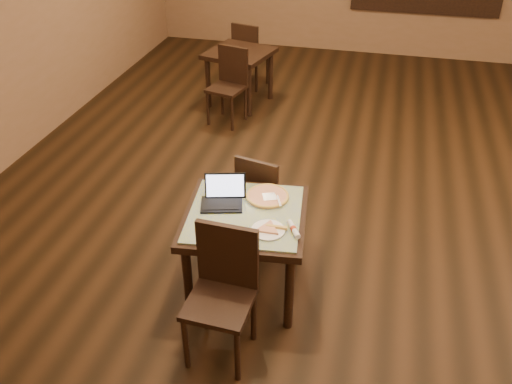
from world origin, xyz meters
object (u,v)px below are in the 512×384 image
(chair_main_far, at_px, (261,195))
(laptop, at_px, (223,196))
(tiled_table, at_px, (245,224))
(other_table_b_chair_far, at_px, (248,52))
(chair_main_near, at_px, (223,286))
(other_table_b, at_px, (239,60))
(other_table_b_chair_near, at_px, (230,81))
(pizza_pan, at_px, (267,197))

(chair_main_far, distance_m, laptop, 0.63)
(tiled_table, height_order, other_table_b_chair_far, other_table_b_chair_far)
(chair_main_near, distance_m, other_table_b, 4.33)
(tiled_table, bearing_deg, chair_main_far, 85.24)
(tiled_table, xyz_separation_m, other_table_b_chair_near, (-1.01, 3.04, -0.12))
(other_table_b_chair_far, bearing_deg, chair_main_far, 120.29)
(tiled_table, distance_m, chair_main_far, 0.64)
(other_table_b, height_order, other_table_b_chair_near, other_table_b_chair_near)
(chair_main_near, relative_size, other_table_b_chair_near, 1.06)
(other_table_b, relative_size, other_table_b_chair_near, 1.00)
(chair_main_near, height_order, other_table_b_chair_near, chair_main_near)
(other_table_b, bearing_deg, other_table_b_chair_far, 106.10)
(other_table_b_chair_near, bearing_deg, other_table_b_chair_far, 106.10)
(tiled_table, relative_size, chair_main_near, 1.01)
(other_table_b, xyz_separation_m, other_table_b_chair_near, (0.02, -0.56, -0.07))
(other_table_b_chair_near, bearing_deg, pizza_pan, -53.98)
(laptop, height_order, other_table_b_chair_near, laptop)
(other_table_b_chair_near, bearing_deg, chair_main_near, -60.44)
(pizza_pan, bearing_deg, other_table_b_chair_far, 106.63)
(tiled_table, bearing_deg, chair_main_near, -96.03)
(other_table_b_chair_near, distance_m, other_table_b_chair_far, 1.12)
(other_table_b, bearing_deg, laptop, -62.62)
(pizza_pan, height_order, other_table_b_chair_near, other_table_b_chair_near)
(laptop, xyz_separation_m, other_table_b, (-0.83, 3.50, -0.20))
(other_table_b_chair_near, relative_size, other_table_b_chair_far, 1.00)
(chair_main_far, distance_m, other_table_b_chair_far, 3.68)
(laptop, xyz_separation_m, other_table_b_chair_far, (-0.85, 4.06, -0.28))
(tiled_table, distance_m, pizza_pan, 0.29)
(tiled_table, height_order, other_table_b_chair_near, other_table_b_chair_near)
(tiled_table, xyz_separation_m, pizza_pan, (0.12, 0.24, 0.11))
(other_table_b_chair_far, bearing_deg, chair_main_near, 116.49)
(tiled_table, relative_size, pizza_pan, 3.07)
(laptop, bearing_deg, other_table_b_chair_far, 86.76)
(tiled_table, height_order, pizza_pan, pizza_pan)
(chair_main_near, distance_m, other_table_b_chair_far, 4.89)
(chair_main_near, distance_m, pizza_pan, 0.88)
(chair_main_near, bearing_deg, laptop, 108.80)
(chair_main_far, relative_size, other_table_b, 0.95)
(chair_main_near, relative_size, pizza_pan, 3.06)
(other_table_b, distance_m, other_table_b_chair_far, 0.57)
(chair_main_far, height_order, laptop, laptop)
(other_table_b, bearing_deg, other_table_b_chair_near, -73.90)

